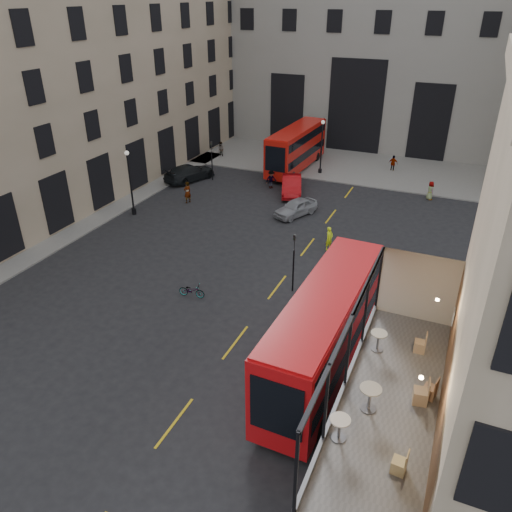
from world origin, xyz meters
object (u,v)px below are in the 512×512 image
at_px(pedestrian_a, 221,150).
at_px(cafe_table_mid, 370,395).
at_px(traffic_light_far, 212,156).
at_px(cafe_table_far, 378,339).
at_px(cafe_chair_b, 421,395).
at_px(cafe_chair_d, 420,346).
at_px(cafe_table_near, 340,426).
at_px(pedestrian_b, 271,179).
at_px(street_lamp_b, 321,150).
at_px(bicycle, 192,290).
at_px(street_lamp_a, 131,187).
at_px(pedestrian_d, 430,191).
at_px(bus_near, 325,328).
at_px(pedestrian_c, 393,164).
at_px(car_a, 296,208).
at_px(car_b, 292,185).
at_px(cafe_chair_c, 430,391).
at_px(pedestrian_e, 187,192).
at_px(cyclist, 329,238).
at_px(traffic_light_near, 294,256).
at_px(bus_far, 296,146).
at_px(cafe_chair_a, 399,465).
at_px(car_c, 190,173).

xyz_separation_m(pedestrian_a, cafe_table_mid, (23.59, -35.70, 4.30)).
bearing_deg(traffic_light_far, cafe_table_far, -51.19).
xyz_separation_m(cafe_chair_b, cafe_chair_d, (-0.36, 2.64, -0.03)).
xyz_separation_m(pedestrian_a, cafe_table_near, (23.04, -37.21, 4.24)).
height_order(pedestrian_a, pedestrian_b, pedestrian_a).
height_order(traffic_light_far, street_lamp_b, street_lamp_b).
bearing_deg(traffic_light_far, bicycle, -65.48).
xyz_separation_m(street_lamp_a, pedestrian_d, (21.89, 13.15, -1.57)).
height_order(bus_near, pedestrian_c, bus_near).
xyz_separation_m(car_a, car_b, (-1.99, 4.48, 0.12)).
bearing_deg(pedestrian_d, cafe_chair_c, 151.29).
relative_size(car_a, pedestrian_e, 2.11).
distance_m(street_lamp_b, bicycle, 25.12).
xyz_separation_m(pedestrian_b, cafe_chair_b, (16.34, -27.94, 4.03)).
height_order(cyclist, pedestrian_e, pedestrian_e).
bearing_deg(pedestrian_c, cafe_table_far, 101.60).
bearing_deg(pedestrian_d, bicycle, 119.35).
bearing_deg(pedestrian_d, traffic_light_far, 65.15).
xyz_separation_m(traffic_light_near, cafe_table_far, (6.60, -9.61, 2.67)).
bearing_deg(bus_far, cafe_chair_a, -66.75).
height_order(traffic_light_near, car_a, traffic_light_near).
distance_m(traffic_light_near, bus_far, 23.75).
bearing_deg(cafe_chair_b, cafe_chair_a, -93.68).
bearing_deg(pedestrian_b, pedestrian_c, -6.35).
xyz_separation_m(car_b, cafe_chair_c, (14.35, -26.94, 4.04)).
xyz_separation_m(street_lamp_a, cafe_table_mid, (22.94, -18.68, 2.78)).
distance_m(traffic_light_near, cafe_chair_c, 14.48).
bearing_deg(cafe_chair_b, cafe_chair_d, 97.70).
distance_m(bus_far, cafe_table_near, 39.37).
bearing_deg(bus_near, cafe_chair_a, -61.97).
xyz_separation_m(traffic_light_far, cafe_chair_b, (22.39, -27.72, 2.45)).
xyz_separation_m(bus_near, pedestrian_c, (-2.21, 31.96, -1.71)).
relative_size(car_c, cafe_table_far, 7.11).
height_order(bus_far, cafe_table_near, cafe_table_near).
bearing_deg(cyclist, cafe_table_far, -136.37).
bearing_deg(street_lamp_b, pedestrian_b, -117.04).
xyz_separation_m(car_b, cafe_table_mid, (12.65, -28.25, 4.37)).
relative_size(car_c, pedestrian_e, 2.82).
distance_m(pedestrian_c, pedestrian_d, 7.80).
relative_size(cafe_table_near, cafe_table_mid, 0.89).
xyz_separation_m(bus_far, cafe_chair_d, (15.78, -31.54, 2.46)).
bearing_deg(car_b, car_a, -85.71).
xyz_separation_m(bicycle, cafe_table_far, (11.91, -6.57, 4.67)).
distance_m(cafe_table_far, cafe_chair_c, 2.71).
distance_m(bus_near, car_a, 19.05).
relative_size(traffic_light_near, car_c, 0.71).
bearing_deg(cafe_chair_d, cafe_chair_a, -88.27).
xyz_separation_m(street_lamp_b, cafe_table_mid, (11.94, -34.68, 2.78)).
xyz_separation_m(bus_far, cafe_table_near, (14.13, -36.64, 2.72)).
height_order(cafe_table_mid, cafe_chair_d, cafe_table_mid).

